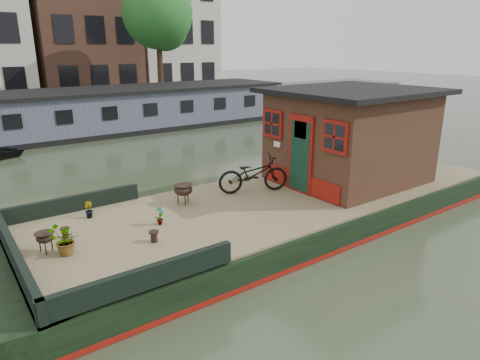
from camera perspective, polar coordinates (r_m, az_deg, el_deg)
ground at (r=10.63m, az=6.05°, el=-5.31°), size 120.00×120.00×0.00m
houseboat_hull at (r=9.74m, az=0.22°, el=-5.63°), size 14.01×4.02×0.60m
houseboat_deck at (r=10.40m, az=6.16°, el=-2.13°), size 11.80×3.80×0.05m
bow_bulwark at (r=8.09m, az=-21.89°, el=-7.68°), size 3.00×4.00×0.35m
cabin at (r=11.62m, az=14.46°, el=5.88°), size 4.00×3.50×2.42m
bicycle at (r=10.44m, az=1.77°, el=0.80°), size 1.84×1.19×0.91m
potted_plant_a at (r=8.73m, az=-10.68°, el=-4.64°), size 0.25×0.24×0.40m
potted_plant_b at (r=9.48m, az=-19.55°, el=-3.76°), size 0.20×0.22×0.35m
potted_plant_c at (r=7.93m, az=-22.36°, el=-7.53°), size 0.62×0.60×0.53m
brazier_front at (r=8.19m, az=-24.52°, el=-7.60°), size 0.36×0.36×0.38m
brazier_rear at (r=9.78m, az=-7.55°, el=-1.90°), size 0.44×0.44×0.46m
bollard_port at (r=8.68m, az=-22.27°, el=-6.55°), size 0.18×0.18×0.20m
bollard_stbd at (r=8.04m, az=-11.40°, el=-7.39°), size 0.19×0.19×0.21m
far_houseboat at (r=22.47m, az=-18.65°, el=8.47°), size 20.40×4.40×2.11m
quay at (r=28.75m, az=-22.60°, el=8.76°), size 60.00×6.00×0.90m
tree_right at (r=29.31m, az=-10.73°, el=20.59°), size 4.40×4.40×7.40m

